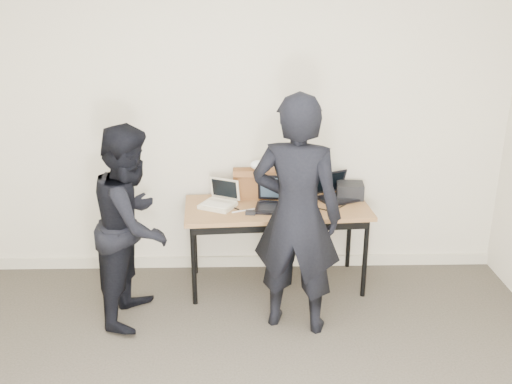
{
  "coord_description": "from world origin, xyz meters",
  "views": [
    {
      "loc": [
        0.01,
        -2.44,
        2.42
      ],
      "look_at": [
        0.1,
        1.6,
        0.95
      ],
      "focal_mm": 40.0,
      "sensor_mm": 36.0,
      "label": 1
    }
  ],
  "objects_px": {
    "laptop_center": "(276,201)",
    "person_observer": "(133,224)",
    "laptop_right": "(335,193)",
    "person_typist": "(296,216)",
    "desk": "(277,213)",
    "equipment_box": "(350,190)",
    "leather_satchel": "(254,183)",
    "laptop_beige": "(219,201)"
  },
  "relations": [
    {
      "from": "laptop_right",
      "to": "person_typist",
      "type": "xyz_separation_m",
      "value": [
        -0.4,
        -0.78,
        0.11
      ]
    },
    {
      "from": "laptop_center",
      "to": "leather_satchel",
      "type": "bearing_deg",
      "value": 132.84
    },
    {
      "from": "equipment_box",
      "to": "person_observer",
      "type": "height_order",
      "value": "person_observer"
    },
    {
      "from": "laptop_center",
      "to": "person_observer",
      "type": "bearing_deg",
      "value": -151.06
    },
    {
      "from": "laptop_right",
      "to": "desk",
      "type": "bearing_deg",
      "value": 173.62
    },
    {
      "from": "laptop_center",
      "to": "leather_satchel",
      "type": "distance_m",
      "value": 0.31
    },
    {
      "from": "laptop_beige",
      "to": "person_typist",
      "type": "relative_size",
      "value": 0.2
    },
    {
      "from": "laptop_center",
      "to": "equipment_box",
      "type": "bearing_deg",
      "value": 26.51
    },
    {
      "from": "desk",
      "to": "equipment_box",
      "type": "bearing_deg",
      "value": 13.16
    },
    {
      "from": "laptop_center",
      "to": "person_observer",
      "type": "xyz_separation_m",
      "value": [
        -1.09,
        -0.41,
        -0.02
      ]
    },
    {
      "from": "equipment_box",
      "to": "person_observer",
      "type": "relative_size",
      "value": 0.15
    },
    {
      "from": "laptop_right",
      "to": "person_observer",
      "type": "height_order",
      "value": "person_observer"
    },
    {
      "from": "person_observer",
      "to": "laptop_center",
      "type": "bearing_deg",
      "value": -61.19
    },
    {
      "from": "desk",
      "to": "person_typist",
      "type": "xyz_separation_m",
      "value": [
        0.1,
        -0.61,
        0.22
      ]
    },
    {
      "from": "desk",
      "to": "laptop_beige",
      "type": "relative_size",
      "value": 4.41
    },
    {
      "from": "equipment_box",
      "to": "person_typist",
      "type": "xyz_separation_m",
      "value": [
        -0.53,
        -0.8,
        0.1
      ]
    },
    {
      "from": "leather_satchel",
      "to": "person_observer",
      "type": "height_order",
      "value": "person_observer"
    },
    {
      "from": "laptop_beige",
      "to": "laptop_right",
      "type": "xyz_separation_m",
      "value": [
        0.97,
        0.15,
        0.01
      ]
    },
    {
      "from": "leather_satchel",
      "to": "laptop_right",
      "type": "bearing_deg",
      "value": -4.97
    },
    {
      "from": "laptop_center",
      "to": "person_typist",
      "type": "distance_m",
      "value": 0.61
    },
    {
      "from": "laptop_beige",
      "to": "person_typist",
      "type": "height_order",
      "value": "person_typist"
    },
    {
      "from": "desk",
      "to": "person_observer",
      "type": "distance_m",
      "value": 1.18
    },
    {
      "from": "desk",
      "to": "person_observer",
      "type": "relative_size",
      "value": 1.02
    },
    {
      "from": "desk",
      "to": "person_typist",
      "type": "distance_m",
      "value": 0.66
    },
    {
      "from": "leather_satchel",
      "to": "equipment_box",
      "type": "relative_size",
      "value": 1.62
    },
    {
      "from": "person_observer",
      "to": "leather_satchel",
      "type": "bearing_deg",
      "value": -46.19
    },
    {
      "from": "desk",
      "to": "person_typist",
      "type": "bearing_deg",
      "value": -84.48
    },
    {
      "from": "desk",
      "to": "laptop_center",
      "type": "bearing_deg",
      "value": -118.88
    },
    {
      "from": "laptop_center",
      "to": "person_observer",
      "type": "relative_size",
      "value": 0.24
    },
    {
      "from": "laptop_center",
      "to": "person_typist",
      "type": "relative_size",
      "value": 0.2
    },
    {
      "from": "person_typist",
      "to": "laptop_center",
      "type": "bearing_deg",
      "value": -63.22
    },
    {
      "from": "leather_satchel",
      "to": "person_observer",
      "type": "distance_m",
      "value": 1.13
    },
    {
      "from": "leather_satchel",
      "to": "desk",
      "type": "bearing_deg",
      "value": -51.96
    },
    {
      "from": "person_typist",
      "to": "person_observer",
      "type": "bearing_deg",
      "value": 7.88
    },
    {
      "from": "laptop_beige",
      "to": "desk",
      "type": "bearing_deg",
      "value": 24.3
    },
    {
      "from": "person_typist",
      "to": "desk",
      "type": "bearing_deg",
      "value": -64.41
    },
    {
      "from": "laptop_right",
      "to": "leather_satchel",
      "type": "distance_m",
      "value": 0.69
    },
    {
      "from": "laptop_center",
      "to": "person_observer",
      "type": "height_order",
      "value": "person_observer"
    },
    {
      "from": "laptop_beige",
      "to": "leather_satchel",
      "type": "distance_m",
      "value": 0.37
    },
    {
      "from": "laptop_right",
      "to": "laptop_center",
      "type": "bearing_deg",
      "value": 175.28
    },
    {
      "from": "laptop_beige",
      "to": "equipment_box",
      "type": "relative_size",
      "value": 1.57
    },
    {
      "from": "desk",
      "to": "equipment_box",
      "type": "distance_m",
      "value": 0.67
    }
  ]
}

